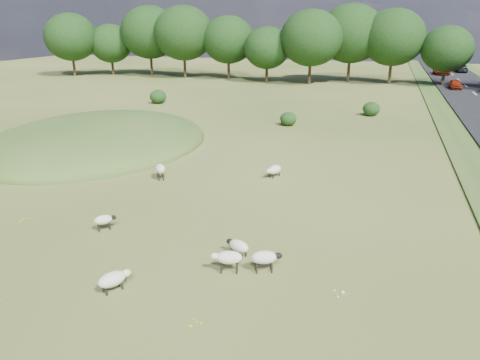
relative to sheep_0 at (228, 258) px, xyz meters
name	(u,v)px	position (x,y,z in m)	size (l,w,h in m)	color
ground	(272,132)	(-3.88, 23.64, -0.60)	(160.00, 160.00, 0.00)	#3F551A
mound	(97,144)	(-15.88, 15.64, -0.60)	(16.00, 20.00, 4.00)	#33561E
treeline	(320,38)	(-4.93, 59.07, 5.96)	(96.28, 14.66, 11.70)	black
shrubs	(250,105)	(-8.30, 32.20, 0.11)	(25.58, 9.32, 1.55)	black
sheep_0	(228,258)	(0.00, 0.00, 0.00)	(1.25, 0.75, 0.87)	beige
sheep_1	(113,279)	(-3.43, -2.38, -0.15)	(1.00, 1.26, 0.72)	beige
sheep_2	(274,170)	(-0.93, 11.60, -0.14)	(0.96, 1.32, 0.73)	beige
sheep_3	(238,246)	(-0.04, 1.40, -0.19)	(1.17, 0.85, 0.65)	beige
sheep_4	(104,220)	(-6.52, 1.92, -0.10)	(0.93, 0.92, 0.72)	beige
sheep_5	(265,257)	(1.31, 0.42, -0.01)	(1.23, 0.86, 0.86)	beige
sheep_6	(160,169)	(-7.34, 9.25, 0.05)	(1.06, 1.30, 0.93)	beige
car_0	(461,68)	(18.02, 80.40, 0.34)	(1.94, 4.78, 1.39)	black
car_2	(455,84)	(14.22, 55.67, 0.28)	(1.49, 3.71, 1.27)	#9A2810
car_7	(442,70)	(14.22, 75.07, 0.40)	(2.49, 5.41, 1.50)	maroon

